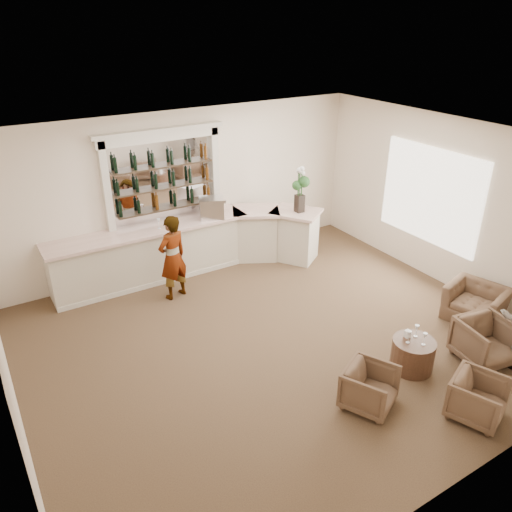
{
  "coord_description": "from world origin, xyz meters",
  "views": [
    {
      "loc": [
        -3.93,
        -5.76,
        5.01
      ],
      "look_at": [
        0.14,
        0.9,
        1.17
      ],
      "focal_mm": 35.0,
      "sensor_mm": 36.0,
      "label": 1
    }
  ],
  "objects_px": {
    "flower_vase": "(300,187)",
    "armchair_left": "(370,388)",
    "sommelier": "(173,258)",
    "armchair_far": "(475,303)",
    "bar_counter": "(192,247)",
    "espresso_machine": "(211,208)",
    "cocktail_table": "(412,355)",
    "armchair_right": "(485,341)",
    "armchair_center": "(478,398)"
  },
  "relations": [
    {
      "from": "armchair_left",
      "to": "armchair_far",
      "type": "height_order",
      "value": "armchair_far"
    },
    {
      "from": "espresso_machine",
      "to": "bar_counter",
      "type": "bearing_deg",
      "value": -158.88
    },
    {
      "from": "sommelier",
      "to": "cocktail_table",
      "type": "bearing_deg",
      "value": 103.66
    },
    {
      "from": "espresso_machine",
      "to": "armchair_center",
      "type": "bearing_deg",
      "value": -58.64
    },
    {
      "from": "armchair_far",
      "to": "armchair_left",
      "type": "bearing_deg",
      "value": -93.11
    },
    {
      "from": "flower_vase",
      "to": "cocktail_table",
      "type": "bearing_deg",
      "value": -100.02
    },
    {
      "from": "armchair_right",
      "to": "flower_vase",
      "type": "xyz_separation_m",
      "value": [
        -0.39,
        4.47,
        1.34
      ]
    },
    {
      "from": "bar_counter",
      "to": "sommelier",
      "type": "relative_size",
      "value": 3.41
    },
    {
      "from": "armchair_right",
      "to": "cocktail_table",
      "type": "bearing_deg",
      "value": 167.47
    },
    {
      "from": "armchair_left",
      "to": "armchair_far",
      "type": "bearing_deg",
      "value": -14.88
    },
    {
      "from": "cocktail_table",
      "to": "sommelier",
      "type": "relative_size",
      "value": 0.39
    },
    {
      "from": "armchair_right",
      "to": "armchair_left",
      "type": "bearing_deg",
      "value": -174.9
    },
    {
      "from": "cocktail_table",
      "to": "armchair_right",
      "type": "height_order",
      "value": "armchair_right"
    },
    {
      "from": "bar_counter",
      "to": "cocktail_table",
      "type": "relative_size",
      "value": 8.74
    },
    {
      "from": "armchair_center",
      "to": "espresso_machine",
      "type": "xyz_separation_m",
      "value": [
        -0.99,
        5.89,
        1.04
      ]
    },
    {
      "from": "bar_counter",
      "to": "armchair_center",
      "type": "height_order",
      "value": "bar_counter"
    },
    {
      "from": "bar_counter",
      "to": "cocktail_table",
      "type": "distance_m",
      "value": 4.96
    },
    {
      "from": "cocktail_table",
      "to": "armchair_left",
      "type": "xyz_separation_m",
      "value": [
        -1.15,
        -0.27,
        0.06
      ]
    },
    {
      "from": "cocktail_table",
      "to": "armchair_left",
      "type": "distance_m",
      "value": 1.18
    },
    {
      "from": "armchair_center",
      "to": "armchair_far",
      "type": "distance_m",
      "value": 2.62
    },
    {
      "from": "bar_counter",
      "to": "armchair_left",
      "type": "relative_size",
      "value": 8.3
    },
    {
      "from": "sommelier",
      "to": "espresso_machine",
      "type": "bearing_deg",
      "value": -164.35
    },
    {
      "from": "cocktail_table",
      "to": "armchair_left",
      "type": "relative_size",
      "value": 0.95
    },
    {
      "from": "armchair_center",
      "to": "armchair_far",
      "type": "xyz_separation_m",
      "value": [
        2.08,
        1.6,
        0.0
      ]
    },
    {
      "from": "armchair_left",
      "to": "espresso_machine",
      "type": "bearing_deg",
      "value": 61.85
    },
    {
      "from": "espresso_machine",
      "to": "flower_vase",
      "type": "xyz_separation_m",
      "value": [
        1.75,
        -0.68,
        0.35
      ]
    },
    {
      "from": "sommelier",
      "to": "armchair_left",
      "type": "bearing_deg",
      "value": 88.66
    },
    {
      "from": "bar_counter",
      "to": "flower_vase",
      "type": "bearing_deg",
      "value": -17.03
    },
    {
      "from": "armchair_left",
      "to": "armchair_right",
      "type": "bearing_deg",
      "value": -31.68
    },
    {
      "from": "armchair_center",
      "to": "espresso_machine",
      "type": "relative_size",
      "value": 1.42
    },
    {
      "from": "armchair_far",
      "to": "armchair_right",
      "type": "bearing_deg",
      "value": -62.14
    },
    {
      "from": "bar_counter",
      "to": "armchair_right",
      "type": "height_order",
      "value": "bar_counter"
    },
    {
      "from": "armchair_left",
      "to": "flower_vase",
      "type": "relative_size",
      "value": 0.69
    },
    {
      "from": "bar_counter",
      "to": "armchair_center",
      "type": "xyz_separation_m",
      "value": [
        1.49,
        -5.9,
        -0.26
      ]
    },
    {
      "from": "armchair_left",
      "to": "espresso_machine",
      "type": "height_order",
      "value": "espresso_machine"
    },
    {
      "from": "cocktail_table",
      "to": "armchair_left",
      "type": "bearing_deg",
      "value": -166.86
    },
    {
      "from": "cocktail_table",
      "to": "sommelier",
      "type": "bearing_deg",
      "value": 119.89
    },
    {
      "from": "cocktail_table",
      "to": "sommelier",
      "type": "xyz_separation_m",
      "value": [
        -2.26,
        3.94,
        0.59
      ]
    },
    {
      "from": "flower_vase",
      "to": "armchair_left",
      "type": "bearing_deg",
      "value": -113.41
    },
    {
      "from": "bar_counter",
      "to": "armchair_center",
      "type": "relative_size",
      "value": 8.3
    },
    {
      "from": "sommelier",
      "to": "armchair_far",
      "type": "relative_size",
      "value": 1.73
    },
    {
      "from": "espresso_machine",
      "to": "armchair_right",
      "type": "bearing_deg",
      "value": -45.64
    },
    {
      "from": "armchair_center",
      "to": "armchair_left",
      "type": "bearing_deg",
      "value": 118.42
    },
    {
      "from": "sommelier",
      "to": "armchair_center",
      "type": "xyz_separation_m",
      "value": [
        2.22,
        -5.13,
        -0.53
      ]
    },
    {
      "from": "armchair_center",
      "to": "flower_vase",
      "type": "height_order",
      "value": "flower_vase"
    },
    {
      "from": "armchair_center",
      "to": "armchair_far",
      "type": "bearing_deg",
      "value": 16.01
    },
    {
      "from": "bar_counter",
      "to": "armchair_left",
      "type": "distance_m",
      "value": 5.0
    },
    {
      "from": "espresso_machine",
      "to": "flower_vase",
      "type": "height_order",
      "value": "flower_vase"
    },
    {
      "from": "armchair_far",
      "to": "flower_vase",
      "type": "relative_size",
      "value": 0.97
    },
    {
      "from": "sommelier",
      "to": "armchair_left",
      "type": "relative_size",
      "value": 2.44
    }
  ]
}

